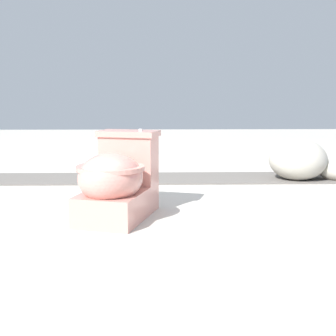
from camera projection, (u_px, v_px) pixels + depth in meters
ground_plane at (108, 213)px, 2.91m from camera, size 14.00×14.00×0.00m
gravel_strip at (178, 178)px, 4.07m from camera, size 0.56×8.00×0.01m
toilet at (117, 182)px, 2.75m from camera, size 0.71×0.53×0.52m
boulder_near at (298, 160)px, 3.99m from camera, size 0.49×0.53×0.35m
boulder_far at (336, 170)px, 3.98m from camera, size 0.38×0.40×0.19m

